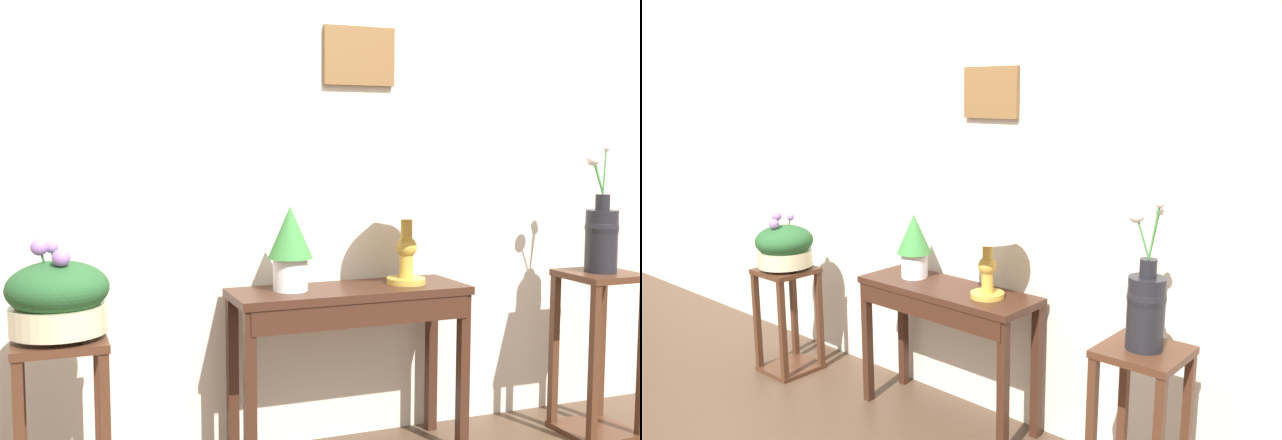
{
  "view_description": "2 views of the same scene",
  "coord_description": "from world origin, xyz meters",
  "views": [
    {
      "loc": [
        -1.17,
        -1.72,
        1.33
      ],
      "look_at": [
        -0.06,
        1.24,
        1.03
      ],
      "focal_mm": 42.09,
      "sensor_mm": 36.0,
      "label": 1
    },
    {
      "loc": [
        2.23,
        -1.23,
        1.74
      ],
      "look_at": [
        0.2,
        1.16,
        1.13
      ],
      "focal_mm": 36.2,
      "sensor_mm": 36.0,
      "label": 2
    }
  ],
  "objects": [
    {
      "name": "planter_bowl_wide_left",
      "position": [
        -1.12,
        1.01,
        0.82
      ],
      "size": [
        0.35,
        0.35,
        0.36
      ],
      "color": "beige",
      "rests_on": "pedestal_stand_left"
    },
    {
      "name": "table_lamp",
      "position": [
        0.33,
        1.2,
        1.11
      ],
      "size": [
        0.33,
        0.33,
        0.49
      ],
      "color": "gold",
      "rests_on": "console_table"
    },
    {
      "name": "potted_plant_on_console",
      "position": [
        -0.2,
        1.22,
        0.94
      ],
      "size": [
        0.19,
        0.19,
        0.36
      ],
      "color": "silver",
      "rests_on": "console_table"
    },
    {
      "name": "flower_vase_tall_right",
      "position": [
        1.24,
        1.03,
        0.95
      ],
      "size": [
        0.17,
        0.16,
        0.59
      ],
      "color": "black",
      "rests_on": "pedestal_stand_right"
    },
    {
      "name": "console_table",
      "position": [
        0.06,
        1.18,
        0.62
      ],
      "size": [
        1.03,
        0.35,
        0.74
      ],
      "color": "#381E14",
      "rests_on": "ground"
    },
    {
      "name": "back_wall_with_art",
      "position": [
        0.0,
        1.47,
        1.4
      ],
      "size": [
        9.0,
        0.13,
        2.8
      ],
      "color": "beige",
      "rests_on": "ground"
    },
    {
      "name": "pedestal_stand_right",
      "position": [
        1.24,
        1.03,
        0.38
      ],
      "size": [
        0.32,
        0.32,
        0.77
      ],
      "color": "#472819",
      "rests_on": "ground"
    },
    {
      "name": "pedestal_stand_left",
      "position": [
        -1.12,
        1.02,
        0.34
      ],
      "size": [
        0.32,
        0.32,
        0.67
      ],
      "color": "#472819",
      "rests_on": "ground"
    }
  ]
}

